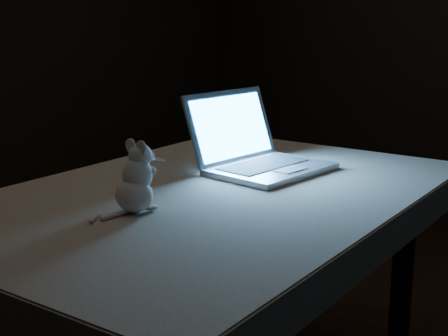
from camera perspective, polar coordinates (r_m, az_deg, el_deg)
table at (r=2.03m, az=-1.06°, el=-12.97°), size 1.66×1.29×0.78m
tablecloth at (r=1.85m, az=-2.52°, el=-3.93°), size 1.78×1.40×0.10m
laptop at (r=2.08m, az=4.24°, el=3.12°), size 0.42×0.38×0.26m
plush_mouse at (r=1.67m, az=-7.97°, el=-0.79°), size 0.16×0.16×0.19m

